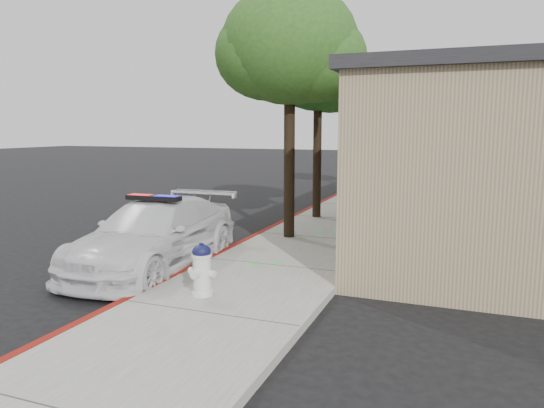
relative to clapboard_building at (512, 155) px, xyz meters
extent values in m
plane|color=black|center=(-6.69, -9.00, -2.13)|extent=(120.00, 120.00, 0.00)
cube|color=gray|center=(-5.09, -6.00, -2.05)|extent=(3.20, 60.00, 0.15)
cube|color=maroon|center=(-6.63, -6.00, -2.05)|extent=(0.14, 60.00, 0.16)
cube|color=tan|center=(0.01, 0.00, -0.13)|extent=(7.00, 20.00, 4.00)
cube|color=black|center=(0.01, 0.00, 1.99)|extent=(7.30, 20.30, 0.24)
cube|color=black|center=(-3.52, -8.00, -0.18)|extent=(0.08, 1.48, 1.68)
cube|color=black|center=(-3.52, -5.00, -0.18)|extent=(0.08, 1.48, 1.68)
cube|color=black|center=(-3.52, -2.00, -0.18)|extent=(0.08, 1.48, 1.68)
cube|color=black|center=(-3.52, 1.00, -0.18)|extent=(0.08, 1.48, 1.68)
cube|color=black|center=(-3.52, 4.00, -0.18)|extent=(0.08, 1.48, 1.68)
cube|color=black|center=(-3.52, 7.00, -0.18)|extent=(0.08, 1.48, 1.68)
cube|color=black|center=(-3.52, 10.00, -0.18)|extent=(0.08, 1.48, 1.68)
imported|color=silver|center=(-7.59, -9.62, -1.39)|extent=(2.24, 5.14, 1.47)
cube|color=black|center=(-7.59, -9.62, -0.59)|extent=(1.21, 0.32, 0.10)
cube|color=red|center=(-7.91, -9.63, -0.59)|extent=(0.53, 0.26, 0.11)
cube|color=#130CCD|center=(-7.27, -9.61, -0.59)|extent=(0.53, 0.26, 0.11)
cylinder|color=silver|center=(-5.52, -11.28, -1.94)|extent=(0.38, 0.38, 0.07)
cylinder|color=silver|center=(-5.52, -11.28, -1.60)|extent=(0.31, 0.31, 0.61)
cylinder|color=silver|center=(-5.52, -11.28, -1.27)|extent=(0.36, 0.36, 0.04)
ellipsoid|color=#10113A|center=(-5.52, -11.28, -1.21)|extent=(0.32, 0.32, 0.24)
cylinder|color=#10113A|center=(-5.52, -11.28, -1.09)|extent=(0.08, 0.08, 0.07)
cylinder|color=silver|center=(-5.71, -11.26, -1.57)|extent=(0.15, 0.14, 0.12)
cylinder|color=silver|center=(-5.33, -11.30, -1.57)|extent=(0.15, 0.14, 0.12)
cylinder|color=silver|center=(-5.54, -11.47, -1.55)|extent=(0.17, 0.15, 0.16)
cylinder|color=black|center=(-5.71, -6.20, -0.01)|extent=(0.28, 0.28, 3.94)
ellipsoid|color=#205119|center=(-5.71, -6.20, 2.95)|extent=(3.50, 3.50, 2.98)
ellipsoid|color=#205119|center=(-5.09, -6.08, 2.62)|extent=(2.63, 2.63, 2.23)
ellipsoid|color=#205119|center=(-6.24, -6.36, 2.73)|extent=(2.74, 2.74, 2.33)
cylinder|color=black|center=(-5.89, -2.99, -0.07)|extent=(0.27, 0.27, 3.81)
ellipsoid|color=#234616|center=(-5.89, -2.99, 2.76)|extent=(3.19, 3.19, 2.72)
ellipsoid|color=#234616|center=(-5.60, -2.56, 2.45)|extent=(2.58, 2.58, 2.19)
ellipsoid|color=#234616|center=(-6.21, -3.32, 2.56)|extent=(2.47, 2.47, 2.10)
cylinder|color=black|center=(-5.99, 6.08, -0.34)|extent=(0.24, 0.24, 3.28)
ellipsoid|color=#1F591C|center=(-5.99, 6.08, 2.14)|extent=(2.81, 2.81, 2.39)
ellipsoid|color=#1F591C|center=(-5.49, 6.07, 1.86)|extent=(2.15, 2.15, 1.83)
ellipsoid|color=#1F591C|center=(-6.36, 5.93, 1.95)|extent=(2.25, 2.25, 1.91)
camera|label=1|loc=(-1.34, -18.73, 0.88)|focal=33.55mm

